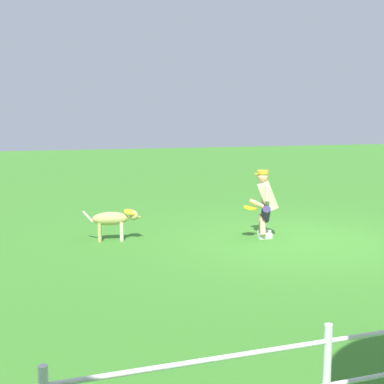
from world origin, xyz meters
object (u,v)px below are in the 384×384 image
(frisbee_held, at_px, (250,208))
(person, at_px, (265,201))
(frisbee_flying, at_px, (130,212))
(dog, at_px, (113,220))

(frisbee_held, bearing_deg, person, -164.13)
(frisbee_flying, bearing_deg, frisbee_held, 161.65)
(dog, bearing_deg, person, -2.28)
(frisbee_held, bearing_deg, dog, -17.33)
(frisbee_flying, height_order, frisbee_held, frisbee_held)
(frisbee_flying, xyz_separation_m, frisbee_held, (-2.13, 0.71, 0.08))
(person, xyz_separation_m, frisbee_held, (0.37, 0.11, -0.09))
(person, distance_m, frisbee_held, 0.40)
(person, bearing_deg, frisbee_flying, 8.97)
(dog, distance_m, frisbee_held, 2.57)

